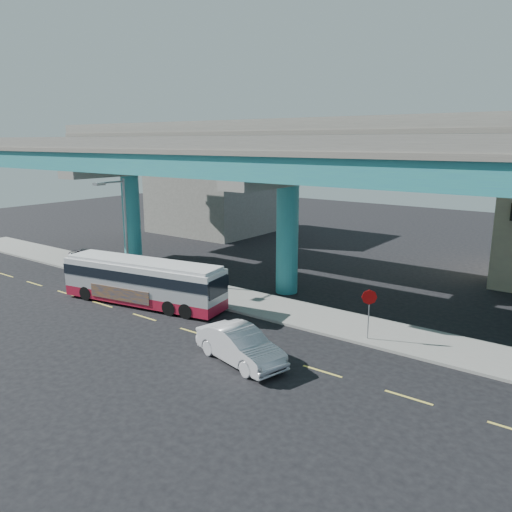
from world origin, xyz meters
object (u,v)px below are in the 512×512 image
Objects in this scene: sedan at (240,345)px; parked_car at (89,256)px; transit_bus at (143,280)px; stop_sign at (369,303)px; street_lamp at (119,216)px.

parked_car is at bearing 86.22° from sedan.
transit_bus is 2.92× the size of parked_car.
transit_bus is at bearing -179.45° from stop_sign.
stop_sign is (25.70, -1.36, 1.30)m from parked_car.
stop_sign is at bearing -102.31° from parked_car.
street_lamp is at bearing 171.57° from stop_sign.
parked_car is 1.47× the size of stop_sign.
stop_sign is (3.80, 5.89, 1.24)m from sedan.
sedan is 2.01× the size of stop_sign.
stop_sign is (18.75, 0.73, -2.95)m from street_lamp.
parked_car is 25.77m from stop_sign.
stop_sign is at bearing 1.23° from transit_bus.
sedan is (10.30, -3.10, -0.74)m from transit_bus.
sedan is 23.07m from parked_car.
stop_sign reaches higher than sedan.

